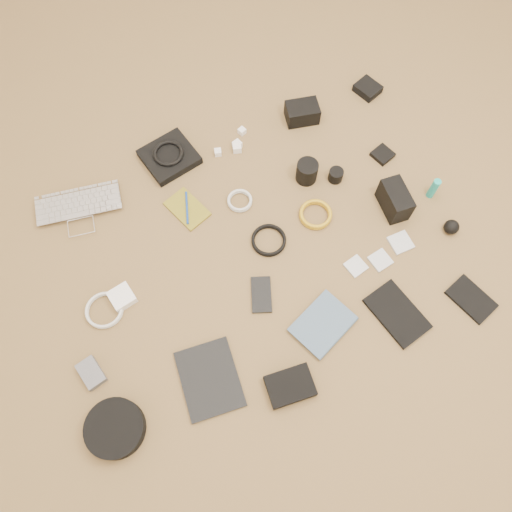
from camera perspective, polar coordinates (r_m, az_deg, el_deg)
name	(u,v)px	position (r m, az deg, el deg)	size (l,w,h in m)	color
laptop	(80,214)	(1.92, -19.45, 4.51)	(0.31, 0.21, 0.02)	silver
headphone_pouch	(169,157)	(1.97, -9.87, 11.10)	(0.19, 0.18, 0.03)	black
headphones	(168,153)	(1.95, -9.98, 11.50)	(0.12, 0.12, 0.01)	black
charger_a	(218,152)	(1.96, -4.37, 11.74)	(0.03, 0.03, 0.02)	white
charger_b	(237,145)	(1.98, -2.17, 12.60)	(0.03, 0.03, 0.03)	white
charger_c	(242,131)	(2.02, -1.62, 14.08)	(0.03, 0.03, 0.02)	white
charger_d	(237,148)	(1.97, -2.19, 12.24)	(0.03, 0.03, 0.03)	white
dslr_camera	(302,113)	(2.05, 5.30, 16.01)	(0.13, 0.09, 0.07)	black
lens_pouch	(368,89)	(2.20, 12.64, 18.16)	(0.08, 0.09, 0.03)	black
notebook_olive	(187,209)	(1.85, -7.87, 5.37)	(0.10, 0.16, 0.01)	olive
pen_blue	(187,208)	(1.85, -7.90, 5.49)	(0.01, 0.01, 0.13)	#133DA0
cable_white_a	(240,201)	(1.85, -1.86, 6.25)	(0.09, 0.09, 0.01)	silver
lens_a	(307,172)	(1.88, 5.84, 9.58)	(0.08, 0.08, 0.09)	black
lens_b	(336,175)	(1.91, 9.10, 9.11)	(0.05, 0.05, 0.05)	black
card_reader	(383,155)	(2.02, 14.26, 11.17)	(0.07, 0.07, 0.02)	black
power_brick	(122,297)	(1.74, -15.06, -4.56)	(0.08, 0.08, 0.03)	white
cable_white_b	(105,311)	(1.76, -16.89, -5.99)	(0.13, 0.13, 0.01)	silver
cable_black	(269,241)	(1.77, 1.46, 1.74)	(0.12, 0.12, 0.01)	black
cable_yellow	(315,215)	(1.83, 6.80, 4.64)	(0.12, 0.12, 0.01)	gold
flash	(395,200)	(1.87, 15.58, 6.19)	(0.07, 0.14, 0.10)	black
lens_cleaner	(433,188)	(1.94, 19.63, 7.28)	(0.03, 0.03, 0.10)	#1AABA0
battery_charger	(91,373)	(1.70, -18.31, -12.58)	(0.06, 0.09, 0.03)	#5E5E63
tablet	(210,379)	(1.63, -5.32, -13.82)	(0.18, 0.23, 0.01)	black
phone	(261,295)	(1.70, 0.61, -4.43)	(0.07, 0.13, 0.01)	black
filter_case_left	(356,266)	(1.77, 11.34, -1.15)	(0.06, 0.06, 0.01)	silver
filter_case_mid	(380,260)	(1.80, 14.02, -0.47)	(0.07, 0.07, 0.01)	silver
filter_case_right	(401,243)	(1.85, 16.19, 1.48)	(0.07, 0.07, 0.01)	silver
air_blower	(451,227)	(1.91, 21.44, 3.10)	(0.05, 0.05, 0.05)	black
headphone_case	(115,428)	(1.65, -15.80, -18.44)	(0.18, 0.18, 0.05)	black
drive_case	(290,386)	(1.61, 3.92, -14.60)	(0.14, 0.10, 0.04)	black
paperback	(340,339)	(1.67, 9.53, -9.38)	(0.15, 0.19, 0.02)	#48607A
notebook_black_a	(397,314)	(1.74, 15.82, -6.34)	(0.13, 0.21, 0.01)	black
notebook_black_b	(471,299)	(1.84, 23.38, -4.54)	(0.10, 0.15, 0.01)	black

